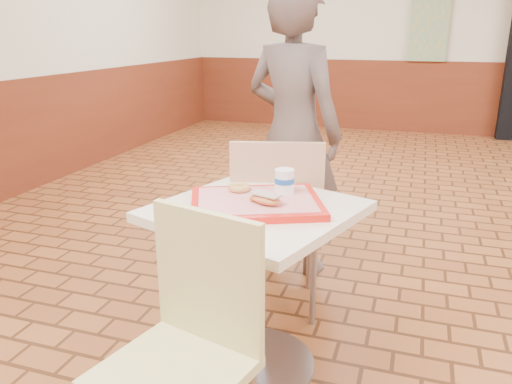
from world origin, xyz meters
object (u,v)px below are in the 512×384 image
(main_table, at_px, (256,263))
(customer, at_px, (293,133))
(ring_donut, at_px, (239,188))
(long_john_donut, at_px, (265,199))
(paper_cup, at_px, (284,181))
(serving_tray, at_px, (256,203))
(chair_main_front, at_px, (187,340))
(chair_main_back, at_px, (277,219))

(main_table, distance_m, customer, 1.09)
(ring_donut, height_order, long_john_donut, long_john_donut)
(paper_cup, bearing_deg, serving_tray, -129.20)
(chair_main_front, xyz_separation_m, serving_tray, (0.04, 0.56, 0.27))
(paper_cup, bearing_deg, long_john_donut, -102.77)
(chair_main_back, height_order, long_john_donut, chair_main_back)
(serving_tray, relative_size, long_john_donut, 3.42)
(long_john_donut, bearing_deg, customer, 98.63)
(ring_donut, xyz_separation_m, paper_cup, (0.18, 0.03, 0.04))
(customer, bearing_deg, serving_tray, 113.73)
(main_table, distance_m, chair_main_front, 0.56)
(chair_main_front, height_order, long_john_donut, chair_main_front)
(chair_main_back, relative_size, serving_tray, 1.85)
(ring_donut, bearing_deg, chair_main_back, 81.94)
(serving_tray, bearing_deg, paper_cup, 50.80)
(serving_tray, bearing_deg, main_table, 0.00)
(chair_main_front, distance_m, serving_tray, 0.62)
(serving_tray, xyz_separation_m, long_john_donut, (0.05, -0.04, 0.04))
(main_table, relative_size, chair_main_back, 0.80)
(chair_main_front, bearing_deg, paper_cup, 94.01)
(long_john_donut, relative_size, paper_cup, 1.47)
(customer, relative_size, paper_cup, 16.77)
(main_table, bearing_deg, ring_donut, 141.44)
(long_john_donut, xyz_separation_m, paper_cup, (0.03, 0.15, 0.03))
(chair_main_back, relative_size, ring_donut, 10.34)
(main_table, height_order, serving_tray, serving_tray)
(ring_donut, distance_m, paper_cup, 0.19)
(main_table, xyz_separation_m, ring_donut, (-0.10, 0.08, 0.29))
(paper_cup, bearing_deg, chair_main_front, -100.64)
(ring_donut, xyz_separation_m, long_john_donut, (0.15, -0.12, 0.01))
(long_john_donut, bearing_deg, ring_donut, 140.80)
(ring_donut, height_order, paper_cup, paper_cup)
(serving_tray, height_order, long_john_donut, long_john_donut)
(serving_tray, bearing_deg, customer, 96.15)
(customer, distance_m, ring_donut, 0.95)
(ring_donut, bearing_deg, customer, 90.80)
(customer, distance_m, serving_tray, 1.04)
(chair_main_front, distance_m, customer, 1.63)
(serving_tray, xyz_separation_m, ring_donut, (-0.10, 0.08, 0.03))
(chair_main_back, bearing_deg, chair_main_front, 75.24)
(chair_main_back, distance_m, ring_donut, 0.47)
(ring_donut, bearing_deg, chair_main_front, -84.82)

